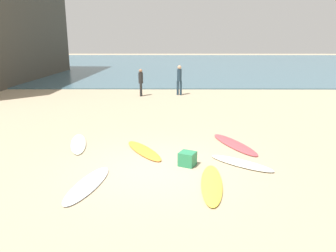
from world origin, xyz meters
TOP-DOWN VIEW (x-y plane):
  - ground_plane at (0.00, 0.00)m, footprint 120.00×120.00m
  - ocean_water at (0.00, 34.33)m, footprint 120.00×40.00m
  - surfboard_0 at (-1.62, -1.10)m, footprint 1.06×2.39m
  - surfboard_1 at (-0.40, 1.46)m, footprint 1.57×2.21m
  - surfboard_2 at (1.52, -1.04)m, footprint 0.78×2.51m
  - surfboard_3 at (2.56, 0.36)m, footprint 1.91×1.72m
  - surfboard_4 at (2.68, 2.14)m, footprint 1.52×2.61m
  - surfboard_5 at (-2.74, 2.18)m, footprint 1.06×2.38m
  - beachgoer_near at (1.02, 12.10)m, footprint 0.35×0.35m
  - beachgoer_mid at (-1.37, 11.73)m, footprint 0.28×0.34m
  - beach_cooler at (0.97, 0.28)m, footprint 0.58×0.57m

SIDE VIEW (x-z plane):
  - ground_plane at x=0.00m, z-range 0.00..0.00m
  - surfboard_0 at x=-1.62m, z-range 0.00..0.07m
  - surfboard_4 at x=2.68m, z-range 0.00..0.07m
  - surfboard_5 at x=-2.74m, z-range 0.00..0.07m
  - surfboard_2 at x=1.52m, z-range 0.00..0.08m
  - surfboard_1 at x=-0.40m, z-range 0.00..0.08m
  - ocean_water at x=0.00m, z-range 0.00..0.08m
  - surfboard_3 at x=2.56m, z-range 0.00..0.08m
  - beach_cooler at x=0.97m, z-range 0.00..0.41m
  - beachgoer_mid at x=-1.37m, z-range 0.09..1.77m
  - beachgoer_near at x=1.02m, z-range 0.12..1.98m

